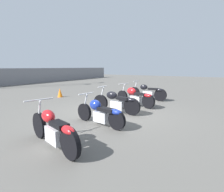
{
  "coord_description": "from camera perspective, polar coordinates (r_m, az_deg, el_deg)",
  "views": [
    {
      "loc": [
        -5.87,
        -3.6,
        1.8
      ],
      "look_at": [
        0.0,
        -0.02,
        0.65
      ],
      "focal_mm": 28.0,
      "sensor_mm": 36.0,
      "label": 1
    }
  ],
  "objects": [
    {
      "name": "motorcycle_slot_1",
      "position": [
        5.44,
        -3.81,
        -5.41
      ],
      "size": [
        0.63,
        1.98,
        0.95
      ],
      "rotation": [
        0.0,
        0.0,
        -0.16
      ],
      "color": "black",
      "rests_on": "ground_plane"
    },
    {
      "name": "motorcycle_slot_0",
      "position": [
        4.16,
        -18.57,
        -10.3
      ],
      "size": [
        0.84,
        2.1,
        1.02
      ],
      "rotation": [
        0.0,
        0.0,
        -0.26
      ],
      "color": "black",
      "rests_on": "ground_plane"
    },
    {
      "name": "motorcycle_slot_3",
      "position": [
        8.19,
        7.58,
        -0.2
      ],
      "size": [
        0.92,
        2.16,
        1.0
      ],
      "rotation": [
        0.0,
        0.0,
        -0.3
      ],
      "color": "black",
      "rests_on": "ground_plane"
    },
    {
      "name": "motorcycle_slot_4",
      "position": [
        9.78,
        11.59,
        1.22
      ],
      "size": [
        0.73,
        2.18,
        1.03
      ],
      "rotation": [
        0.0,
        0.0,
        -0.02
      ],
      "color": "black",
      "rests_on": "ground_plane"
    },
    {
      "name": "ground_plane",
      "position": [
        7.12,
        -0.13,
        -5.16
      ],
      "size": [
        60.0,
        60.0,
        0.0
      ],
      "primitive_type": "plane",
      "color": "#5B5954"
    },
    {
      "name": "motorcycle_slot_2",
      "position": [
        6.88,
        1.46,
        -1.98
      ],
      "size": [
        0.61,
        2.1,
        1.02
      ],
      "rotation": [
        0.0,
        0.0,
        -0.02
      ],
      "color": "black",
      "rests_on": "ground_plane"
    },
    {
      "name": "traffic_cone_near",
      "position": [
        10.97,
        -16.63,
        1.05
      ],
      "size": [
        0.3,
        0.3,
        0.53
      ],
      "color": "orange",
      "rests_on": "ground_plane"
    }
  ]
}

